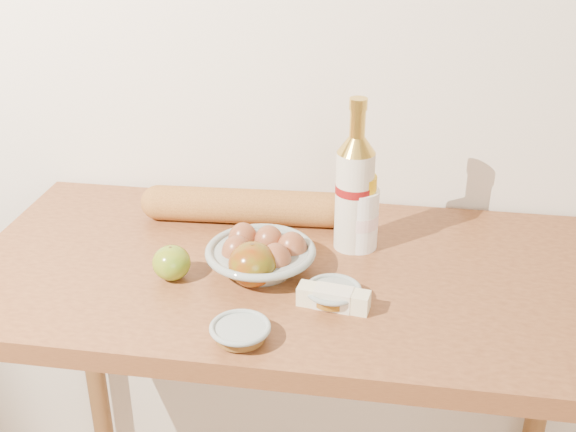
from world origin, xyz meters
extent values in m
cube|color=silver|center=(0.00, 1.51, 1.30)|extent=(3.50, 0.02, 2.60)
cube|color=brown|center=(0.00, 1.18, 0.88)|extent=(1.20, 0.60, 0.04)
cylinder|color=brown|center=(-0.55, 1.43, 0.43)|extent=(0.05, 0.05, 0.86)
cylinder|color=brown|center=(0.55, 1.43, 0.43)|extent=(0.05, 0.05, 0.86)
cylinder|color=beige|center=(0.11, 1.28, 1.00)|extent=(0.08, 0.08, 0.20)
cylinder|color=maroon|center=(0.11, 1.28, 1.02)|extent=(0.08, 0.08, 0.02)
cone|color=gold|center=(0.11, 1.28, 1.11)|extent=(0.08, 0.08, 0.03)
cylinder|color=gold|center=(0.11, 1.28, 1.15)|extent=(0.03, 0.03, 0.05)
cylinder|color=gold|center=(0.11, 1.28, 1.19)|extent=(0.04, 0.04, 0.02)
cylinder|color=white|center=(0.12, 1.28, 0.96)|extent=(0.08, 0.08, 0.12)
cylinder|color=silver|center=(0.12, 1.28, 0.96)|extent=(0.08, 0.08, 0.03)
cylinder|color=yellow|center=(0.12, 1.28, 1.03)|extent=(0.06, 0.06, 0.03)
torus|color=gray|center=(-0.05, 1.16, 0.94)|extent=(0.24, 0.24, 0.02)
ellipsoid|color=brown|center=(-0.09, 1.15, 0.94)|extent=(0.07, 0.07, 0.07)
ellipsoid|color=brown|center=(-0.02, 1.13, 0.94)|extent=(0.07, 0.07, 0.07)
ellipsoid|color=brown|center=(-0.04, 1.20, 0.94)|extent=(0.07, 0.07, 0.07)
ellipsoid|color=brown|center=(-0.09, 1.20, 0.94)|extent=(0.07, 0.07, 0.07)
ellipsoid|color=brown|center=(0.00, 1.18, 0.94)|extent=(0.07, 0.07, 0.07)
cylinder|color=#B77838|center=(-0.12, 1.35, 0.94)|extent=(0.37, 0.09, 0.07)
sphere|color=#B77838|center=(-0.30, 1.34, 0.94)|extent=(0.08, 0.08, 0.07)
sphere|color=#B77838|center=(0.06, 1.36, 0.94)|extent=(0.08, 0.08, 0.07)
ellipsoid|color=olive|center=(-0.20, 1.11, 0.93)|extent=(0.08, 0.08, 0.06)
cylinder|color=#493218|center=(-0.20, 1.11, 0.96)|extent=(0.01, 0.01, 0.01)
ellipsoid|color=#930E08|center=(-0.06, 1.11, 0.94)|extent=(0.09, 0.09, 0.08)
cylinder|color=#50371A|center=(-0.06, 1.11, 0.97)|extent=(0.01, 0.01, 0.01)
torus|color=gray|center=(-0.04, 0.95, 0.92)|extent=(0.12, 0.12, 0.01)
cylinder|color=brown|center=(-0.04, 0.95, 0.91)|extent=(0.10, 0.10, 0.02)
torus|color=gray|center=(0.09, 1.08, 0.92)|extent=(0.12, 0.12, 0.01)
cylinder|color=brown|center=(0.09, 1.08, 0.91)|extent=(0.10, 0.10, 0.02)
cube|color=beige|center=(0.09, 1.06, 0.92)|extent=(0.13, 0.05, 0.03)
cube|color=beige|center=(0.09, 1.06, 0.92)|extent=(0.07, 0.04, 0.04)
camera|label=1|loc=(0.18, 0.04, 1.58)|focal=45.00mm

